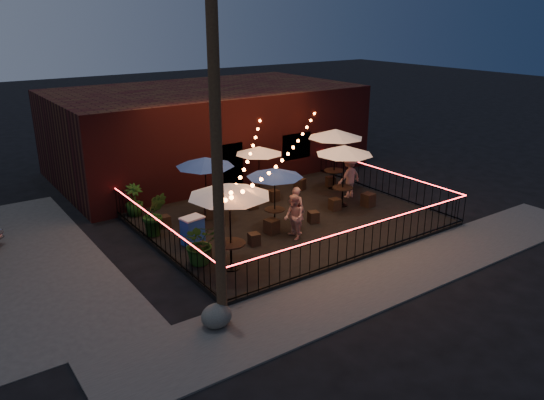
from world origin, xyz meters
The scene contains 35 objects.
ground centered at (0.00, 0.00, 0.00)m, with size 110.00×110.00×0.00m, color black.
patio centered at (0.00, 2.00, 0.07)m, with size 10.00×8.00×0.15m, color black.
sidewalk centered at (0.00, -3.25, 0.03)m, with size 18.00×2.50×0.05m, color #423F3D.
brick_building centered at (1.00, 9.99, 2.00)m, with size 14.00×8.00×4.00m.
utility_pole centered at (-5.40, -2.60, 4.00)m, with size 0.26×0.26×8.00m, color #3A2417.
fence_front centered at (0.00, -2.00, 0.66)m, with size 10.00×0.04×1.04m.
fence_left centered at (-5.00, 2.00, 0.66)m, with size 0.04×8.00×1.04m.
fence_right centered at (5.00, 2.00, 0.66)m, with size 0.04×8.00×1.04m.
festoon_lights centered at (-1.01, 1.70, 2.52)m, with size 10.02×8.72×1.32m.
cafe_table_0 centered at (-3.80, -0.35, 2.58)m, with size 2.82×2.82×2.66m.
cafe_table_1 centered at (-2.42, 3.69, 2.28)m, with size 2.42×2.42×2.34m.
cafe_table_2 centered at (-0.87, 1.55, 2.14)m, with size 2.16×2.16×2.18m.
cafe_table_3 centered at (0.52, 4.61, 2.10)m, with size 2.33×2.33×2.14m.
cafe_table_4 centered at (2.59, 1.85, 2.38)m, with size 2.66×2.66×2.44m.
cafe_table_5 centered at (3.80, 3.73, 2.53)m, with size 3.12×3.12×2.60m.
bistro_chair_0 centered at (-4.16, 0.77, 0.39)m, with size 0.41×0.41×0.48m, color black.
bistro_chair_1 centered at (-2.31, 0.68, 0.35)m, with size 0.34×0.34×0.40m, color black.
bistro_chair_2 centered at (-4.06, 3.79, 0.36)m, with size 0.35×0.35×0.42m, color black.
bistro_chair_3 centered at (-2.34, 3.62, 0.38)m, with size 0.38×0.38×0.45m, color black.
bistro_chair_4 centered at (-1.27, 1.16, 0.40)m, with size 0.42×0.42×0.50m, color black.
bistro_chair_5 centered at (0.53, 1.11, 0.36)m, with size 0.35×0.35×0.42m, color black.
bistro_chair_6 centered at (-0.52, 3.62, 0.38)m, with size 0.40×0.40×0.47m, color black.
bistro_chair_7 centered at (0.72, 3.87, 0.38)m, with size 0.38×0.38×0.45m, color black.
bistro_chair_8 centered at (2.03, 1.64, 0.38)m, with size 0.38×0.38×0.45m, color black.
bistro_chair_9 centered at (3.40, 1.23, 0.41)m, with size 0.44×0.44×0.52m, color black.
bistro_chair_10 centered at (2.48, 4.41, 0.39)m, with size 0.41×0.41×0.48m, color black.
bistro_chair_11 centered at (3.86, 4.00, 0.37)m, with size 0.36×0.36×0.43m, color black.
patron_a centered at (-0.57, 0.71, 0.99)m, with size 0.61×0.40×1.67m, color tan.
patron_b centered at (-0.93, 0.36, 0.92)m, with size 0.75×0.59×1.55m, color #E1A991.
patron_c centered at (3.53, 2.49, 1.02)m, with size 1.13×0.65×1.75m, color beige.
potted_shrub_a centered at (-4.36, 0.50, 0.81)m, with size 1.19×1.03×1.32m, color #11400D.
potted_shrub_b centered at (-4.60, 3.31, 0.92)m, with size 0.84×0.68×1.53m, color #16350C.
potted_shrub_c centered at (-4.49, 5.51, 0.75)m, with size 0.67×0.67×1.20m, color #153B10.
cooler centered at (-3.91, 1.91, 0.63)m, with size 0.80×0.64×0.94m.
boulder centered at (-5.60, -2.65, 0.33)m, with size 0.84×0.71×0.65m, color #4A4A45.
Camera 1 is at (-10.96, -12.67, 7.31)m, focal length 35.00 mm.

